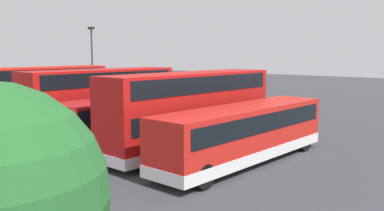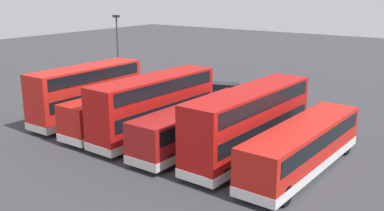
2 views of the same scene
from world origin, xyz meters
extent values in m
plane|color=#38383D|center=(0.00, 0.00, 0.00)|extent=(140.00, 140.00, 0.00)
cube|color=red|center=(-9.22, 8.98, 1.65)|extent=(2.96, 11.92, 2.60)
cube|color=silver|center=(-9.22, 8.98, 0.62)|extent=(3.00, 11.96, 0.55)
cube|color=black|center=(-9.22, 8.98, 2.25)|extent=(2.99, 11.12, 0.90)
cube|color=black|center=(-9.43, 3.04, 2.25)|extent=(2.25, 0.14, 1.10)
cylinder|color=black|center=(-8.25, 4.43, 0.55)|extent=(0.34, 1.11, 1.10)
cylinder|color=black|center=(-10.50, 4.50, 0.55)|extent=(0.34, 1.11, 1.10)
cylinder|color=black|center=(-7.94, 13.46, 0.55)|extent=(0.34, 1.11, 1.10)
cylinder|color=black|center=(-10.18, 13.53, 0.55)|extent=(0.34, 1.11, 1.10)
cube|color=#B71411|center=(-5.55, 8.82, 2.45)|extent=(2.99, 11.82, 4.20)
cube|color=silver|center=(-5.55, 8.82, 0.62)|extent=(3.03, 11.86, 0.55)
cube|color=black|center=(-5.55, 8.82, 2.25)|extent=(3.02, 11.02, 0.90)
cube|color=black|center=(-5.55, 8.82, 3.95)|extent=(3.02, 11.02, 0.90)
cube|color=black|center=(-5.77, 2.93, 2.25)|extent=(2.25, 0.14, 1.10)
cylinder|color=black|center=(-4.59, 4.32, 0.55)|extent=(0.34, 1.11, 1.10)
cylinder|color=black|center=(-6.84, 4.40, 0.55)|extent=(0.34, 1.11, 1.10)
cylinder|color=black|center=(-4.25, 13.24, 0.55)|extent=(0.34, 1.11, 1.10)
cylinder|color=black|center=(-6.50, 13.33, 0.55)|extent=(0.34, 1.11, 1.10)
cube|color=#A51919|center=(-1.62, 9.02, 1.65)|extent=(2.73, 11.76, 2.60)
cube|color=silver|center=(-1.62, 9.02, 0.62)|extent=(2.77, 11.80, 0.55)
cube|color=black|center=(-1.62, 9.02, 2.25)|extent=(2.78, 10.96, 0.90)
cube|color=black|center=(-1.71, 3.12, 2.25)|extent=(2.25, 0.09, 1.10)
cylinder|color=black|center=(-0.56, 4.54, 0.55)|extent=(0.32, 1.10, 1.10)
cylinder|color=black|center=(-2.81, 4.57, 0.55)|extent=(0.32, 1.10, 1.10)
cylinder|color=black|center=(-0.43, 13.46, 0.55)|extent=(0.32, 1.10, 1.10)
cylinder|color=black|center=(-2.68, 13.50, 0.55)|extent=(0.32, 1.10, 1.10)
cube|color=#B71411|center=(2.04, 9.21, 2.45)|extent=(2.94, 11.09, 4.20)
cube|color=silver|center=(2.04, 9.21, 0.62)|extent=(2.99, 11.13, 0.55)
cube|color=black|center=(2.04, 9.21, 2.25)|extent=(2.98, 10.29, 0.90)
cube|color=black|center=(2.04, 9.21, 3.95)|extent=(2.98, 10.29, 0.90)
cube|color=black|center=(1.84, 3.68, 2.25)|extent=(2.25, 0.14, 1.10)
cylinder|color=black|center=(3.02, 5.06, 0.55)|extent=(0.34, 1.11, 1.10)
cylinder|color=black|center=(0.77, 5.15, 0.55)|extent=(0.34, 1.11, 1.10)
cylinder|color=black|center=(3.31, 13.27, 0.55)|extent=(0.34, 1.11, 1.10)
cylinder|color=black|center=(1.07, 13.35, 0.55)|extent=(0.34, 1.11, 1.10)
cube|color=red|center=(5.15, 8.96, 1.65)|extent=(2.58, 11.28, 2.60)
cube|color=silver|center=(5.15, 8.96, 0.62)|extent=(2.62, 11.33, 0.55)
cube|color=black|center=(5.15, 8.96, 2.25)|extent=(2.64, 10.49, 0.90)
cube|color=black|center=(5.14, 3.30, 2.25)|extent=(2.25, 0.07, 1.10)
cylinder|color=black|center=(6.27, 4.72, 0.55)|extent=(0.30, 1.10, 1.10)
cylinder|color=black|center=(4.02, 4.73, 0.55)|extent=(0.30, 1.10, 1.10)
cylinder|color=black|center=(6.29, 13.20, 0.55)|extent=(0.30, 1.10, 1.10)
cylinder|color=black|center=(4.04, 13.21, 0.55)|extent=(0.30, 1.10, 1.10)
cube|color=red|center=(9.21, 9.24, 2.45)|extent=(2.56, 10.19, 4.20)
cube|color=silver|center=(9.21, 9.24, 0.62)|extent=(2.60, 10.23, 0.55)
cube|color=black|center=(9.21, 9.24, 2.25)|extent=(2.62, 9.39, 0.90)
cube|color=black|center=(9.21, 9.24, 3.95)|extent=(2.62, 9.39, 0.90)
cube|color=black|center=(9.22, 4.12, 2.25)|extent=(2.25, 0.06, 1.10)
cylinder|color=black|center=(10.34, 5.55, 0.55)|extent=(0.30, 1.10, 1.10)
cylinder|color=black|center=(8.09, 5.55, 0.55)|extent=(0.30, 1.10, 1.10)
cylinder|color=black|center=(10.34, 12.94, 0.55)|extent=(0.30, 1.10, 1.10)
cylinder|color=black|center=(8.09, 12.94, 0.55)|extent=(0.30, 1.10, 1.10)
cube|color=black|center=(4.15, -4.36, 0.53)|extent=(4.82, 3.27, 0.70)
cube|color=black|center=(4.34, -4.29, 1.15)|extent=(3.09, 2.49, 0.55)
cylinder|color=black|center=(2.91, -5.69, 0.32)|extent=(0.68, 0.43, 0.64)
cylinder|color=black|center=(2.34, -4.20, 0.32)|extent=(0.68, 0.43, 0.64)
cylinder|color=black|center=(5.96, -4.53, 0.32)|extent=(0.68, 0.43, 0.64)
cylinder|color=black|center=(5.40, -3.03, 0.32)|extent=(0.68, 0.43, 0.64)
cube|color=silver|center=(10.46, -1.17, 0.53)|extent=(4.82, 3.21, 0.70)
cube|color=black|center=(10.65, -1.24, 1.15)|extent=(3.08, 2.45, 0.55)
cylinder|color=black|center=(8.65, -1.37, 0.32)|extent=(0.68, 0.42, 0.64)
cylinder|color=black|center=(9.19, 0.14, 0.32)|extent=(0.68, 0.42, 0.64)
cylinder|color=black|center=(11.73, -2.47, 0.32)|extent=(0.68, 0.42, 0.64)
cylinder|color=black|center=(12.27, -0.97, 0.32)|extent=(0.68, 0.42, 0.64)
cylinder|color=#38383D|center=(13.09, 1.69, 3.93)|extent=(0.16, 0.16, 7.87)
cube|color=#262628|center=(13.09, 1.69, 8.02)|extent=(0.70, 0.30, 0.24)
camera|label=1|loc=(-20.36, 26.57, 5.68)|focal=38.37mm
camera|label=2|loc=(-18.16, 32.84, 10.71)|focal=41.31mm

